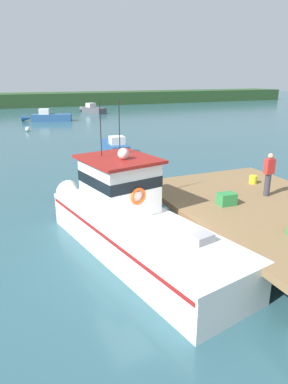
# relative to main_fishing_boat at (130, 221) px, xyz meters

# --- Properties ---
(ground_plane) EXTENTS (200.00, 200.00, 0.00)m
(ground_plane) POSITION_rel_main_fishing_boat_xyz_m (-0.09, -1.06, -1.01)
(ground_plane) COLOR #2D5660
(dock) EXTENTS (6.00, 9.00, 1.20)m
(dock) POSITION_rel_main_fishing_boat_xyz_m (4.71, -1.06, 0.07)
(dock) COLOR #4C3D2D
(dock) RESTS_ON ground
(main_fishing_boat) EXTENTS (4.11, 9.97, 4.80)m
(main_fishing_boat) POSITION_rel_main_fishing_boat_xyz_m (0.00, 0.00, 0.00)
(main_fishing_boat) COLOR white
(main_fishing_boat) RESTS_ON ground
(crate_single_by_cleat) EXTENTS (0.62, 0.47, 0.43)m
(crate_single_by_cleat) POSITION_rel_main_fishing_boat_xyz_m (3.47, -0.42, 0.41)
(crate_single_by_cleat) COLOR #2D8442
(crate_single_by_cleat) RESTS_ON dock
(bait_bucket) EXTENTS (0.32, 0.32, 0.34)m
(bait_bucket) POSITION_rel_main_fishing_boat_xyz_m (6.02, 1.25, 0.36)
(bait_bucket) COLOR yellow
(bait_bucket) RESTS_ON dock
(deckhand_by_the_boat) EXTENTS (0.36, 0.22, 1.63)m
(deckhand_by_the_boat) POSITION_rel_main_fishing_boat_xyz_m (5.45, -0.20, 1.05)
(deckhand_by_the_boat) COLOR #383842
(deckhand_by_the_boat) RESTS_ON dock
(moored_boat_far_left) EXTENTS (1.60, 5.15, 1.30)m
(moored_boat_far_left) POSITION_rel_main_fishing_boat_xyz_m (4.41, 14.63, -0.56)
(moored_boat_far_left) COLOR #285184
(moored_boat_far_left) RESTS_ON ground
(moored_boat_near_channel) EXTENTS (6.22, 2.86, 1.56)m
(moored_boat_near_channel) POSITION_rel_main_fishing_boat_xyz_m (2.51, 36.09, -0.47)
(moored_boat_near_channel) COLOR #285184
(moored_boat_near_channel) RESTS_ON ground
(moored_boat_far_right) EXTENTS (3.05, 5.88, 1.48)m
(moored_boat_far_right) POSITION_rel_main_fishing_boat_xyz_m (10.46, 44.23, -0.50)
(moored_boat_far_right) COLOR #4C4C51
(moored_boat_far_right) RESTS_ON ground
(mooring_buoy_channel_marker) EXTENTS (0.50, 0.50, 0.50)m
(mooring_buoy_channel_marker) POSITION_rel_main_fishing_boat_xyz_m (4.14, 15.19, -0.76)
(mooring_buoy_channel_marker) COLOR #EA5B19
(mooring_buoy_channel_marker) RESTS_ON ground
(mooring_buoy_inshore) EXTENTS (0.43, 0.43, 0.43)m
(mooring_buoy_inshore) POSITION_rel_main_fishing_boat_xyz_m (4.23, 14.97, -0.79)
(mooring_buoy_inshore) COLOR silver
(mooring_buoy_inshore) RESTS_ON ground
(mooring_buoy_spare_mooring) EXTENTS (0.50, 0.50, 0.50)m
(mooring_buoy_spare_mooring) POSITION_rel_main_fishing_boat_xyz_m (-0.74, 28.20, -0.76)
(mooring_buoy_spare_mooring) COLOR silver
(mooring_buoy_spare_mooring) RESTS_ON ground
(far_shoreline) EXTENTS (120.00, 8.00, 2.40)m
(far_shoreline) POSITION_rel_main_fishing_boat_xyz_m (-0.09, 60.94, 0.19)
(far_shoreline) COLOR #284723
(far_shoreline) RESTS_ON ground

